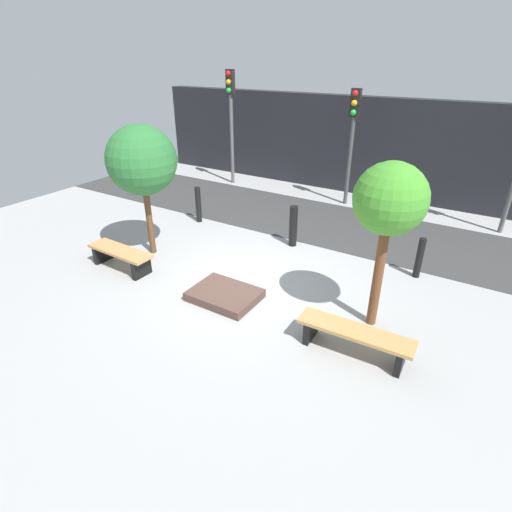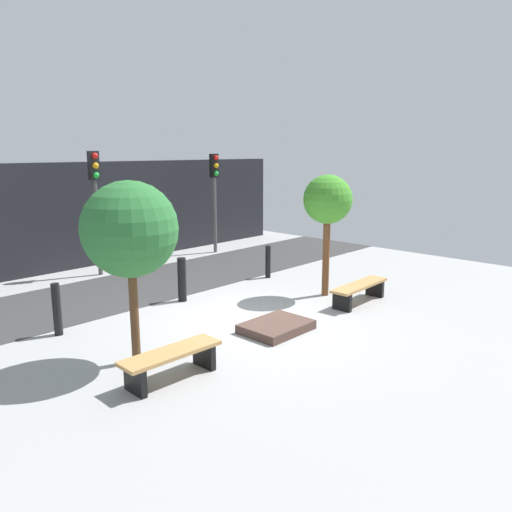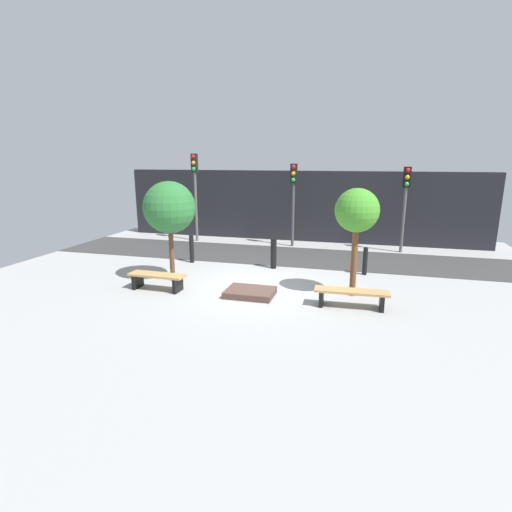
{
  "view_description": "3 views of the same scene",
  "coord_description": "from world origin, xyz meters",
  "px_view_note": "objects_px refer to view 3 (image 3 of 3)",
  "views": [
    {
      "loc": [
        4.03,
        -6.06,
        4.33
      ],
      "look_at": [
        0.48,
        -0.36,
        0.9
      ],
      "focal_mm": 28.0,
      "sensor_mm": 36.0,
      "label": 1
    },
    {
      "loc": [
        -7.0,
        -6.78,
        3.46
      ],
      "look_at": [
        0.26,
        0.03,
        1.34
      ],
      "focal_mm": 35.0,
      "sensor_mm": 36.0,
      "label": 2
    },
    {
      "loc": [
        2.84,
        -10.69,
        3.64
      ],
      "look_at": [
        0.03,
        -0.26,
        1.0
      ],
      "focal_mm": 28.0,
      "sensor_mm": 36.0,
      "label": 3
    }
  ],
  "objects_px": {
    "tree_behind_right_bench": "(357,212)",
    "traffic_light_mid_east": "(406,194)",
    "bench_left": "(157,279)",
    "traffic_light_mid_west": "(293,190)",
    "traffic_light_west": "(195,182)",
    "planter_bed": "(250,292)",
    "bollard_left": "(274,253)",
    "tree_behind_left_bench": "(169,208)",
    "bollard_far_left": "(192,249)",
    "bench_right": "(351,295)",
    "bollard_center": "(365,261)"
  },
  "relations": [
    {
      "from": "planter_bed",
      "to": "bench_right",
      "type": "bearing_deg",
      "value": -4.26
    },
    {
      "from": "planter_bed",
      "to": "tree_behind_right_bench",
      "type": "height_order",
      "value": "tree_behind_right_bench"
    },
    {
      "from": "tree_behind_right_bench",
      "to": "bollard_center",
      "type": "bearing_deg",
      "value": 81.64
    },
    {
      "from": "planter_bed",
      "to": "bollard_far_left",
      "type": "distance_m",
      "value": 4.2
    },
    {
      "from": "planter_bed",
      "to": "bollard_center",
      "type": "distance_m",
      "value": 4.19
    },
    {
      "from": "traffic_light_mid_east",
      "to": "bollard_left",
      "type": "bearing_deg",
      "value": -140.11
    },
    {
      "from": "tree_behind_right_bench",
      "to": "bollard_far_left",
      "type": "relative_size",
      "value": 2.87
    },
    {
      "from": "traffic_light_west",
      "to": "traffic_light_mid_west",
      "type": "distance_m",
      "value": 4.4
    },
    {
      "from": "tree_behind_left_bench",
      "to": "bollard_left",
      "type": "xyz_separation_m",
      "value": [
        2.69,
        2.15,
        -1.71
      ]
    },
    {
      "from": "traffic_light_mid_east",
      "to": "bench_left",
      "type": "bearing_deg",
      "value": -136.25
    },
    {
      "from": "planter_bed",
      "to": "traffic_light_mid_west",
      "type": "height_order",
      "value": "traffic_light_mid_west"
    },
    {
      "from": "bollard_left",
      "to": "traffic_light_mid_east",
      "type": "distance_m",
      "value": 6.0
    },
    {
      "from": "tree_behind_left_bench",
      "to": "bench_left",
      "type": "bearing_deg",
      "value": -90.0
    },
    {
      "from": "bollard_far_left",
      "to": "traffic_light_mid_east",
      "type": "relative_size",
      "value": 0.3
    },
    {
      "from": "bollard_far_left",
      "to": "bollard_left",
      "type": "xyz_separation_m",
      "value": [
        3.0,
        0.0,
        0.01
      ]
    },
    {
      "from": "planter_bed",
      "to": "tree_behind_left_bench",
      "type": "height_order",
      "value": "tree_behind_left_bench"
    },
    {
      "from": "bench_left",
      "to": "bollard_left",
      "type": "xyz_separation_m",
      "value": [
        2.69,
        3.11,
        0.18
      ]
    },
    {
      "from": "bollard_center",
      "to": "planter_bed",
      "type": "bearing_deg",
      "value": -135.94
    },
    {
      "from": "planter_bed",
      "to": "tree_behind_left_bench",
      "type": "relative_size",
      "value": 0.43
    },
    {
      "from": "bollard_far_left",
      "to": "traffic_light_mid_east",
      "type": "xyz_separation_m",
      "value": [
        7.39,
        3.67,
        1.81
      ]
    },
    {
      "from": "bench_right",
      "to": "bollard_left",
      "type": "height_order",
      "value": "bollard_left"
    },
    {
      "from": "bollard_center",
      "to": "traffic_light_mid_west",
      "type": "xyz_separation_m",
      "value": [
        -3.0,
        3.67,
        1.94
      ]
    },
    {
      "from": "bollard_center",
      "to": "traffic_light_west",
      "type": "bearing_deg",
      "value": 153.59
    },
    {
      "from": "planter_bed",
      "to": "tree_behind_right_bench",
      "type": "distance_m",
      "value": 3.55
    },
    {
      "from": "bollard_far_left",
      "to": "traffic_light_mid_west",
      "type": "bearing_deg",
      "value": 50.71
    },
    {
      "from": "tree_behind_left_bench",
      "to": "traffic_light_mid_west",
      "type": "bearing_deg",
      "value": 65.2
    },
    {
      "from": "bollard_left",
      "to": "planter_bed",
      "type": "bearing_deg",
      "value": -90.0
    },
    {
      "from": "tree_behind_left_bench",
      "to": "bollard_left",
      "type": "bearing_deg",
      "value": 38.61
    },
    {
      "from": "planter_bed",
      "to": "bollard_left",
      "type": "relative_size",
      "value": 1.26
    },
    {
      "from": "tree_behind_right_bench",
      "to": "traffic_light_west",
      "type": "relative_size",
      "value": 0.76
    },
    {
      "from": "bollard_far_left",
      "to": "bollard_center",
      "type": "xyz_separation_m",
      "value": [
        6.0,
        0.0,
        -0.06
      ]
    },
    {
      "from": "planter_bed",
      "to": "traffic_light_west",
      "type": "height_order",
      "value": "traffic_light_west"
    },
    {
      "from": "bench_left",
      "to": "bollard_far_left",
      "type": "bearing_deg",
      "value": 97.45
    },
    {
      "from": "bollard_left",
      "to": "bench_left",
      "type": "bearing_deg",
      "value": -130.87
    },
    {
      "from": "planter_bed",
      "to": "bollard_left",
      "type": "bearing_deg",
      "value": 90.0
    },
    {
      "from": "tree_behind_right_bench",
      "to": "traffic_light_mid_east",
      "type": "xyz_separation_m",
      "value": [
        1.7,
        5.82,
        0.04
      ]
    },
    {
      "from": "bench_right",
      "to": "bollard_far_left",
      "type": "xyz_separation_m",
      "value": [
        -5.69,
        3.11,
        0.18
      ]
    },
    {
      "from": "planter_bed",
      "to": "traffic_light_mid_west",
      "type": "xyz_separation_m",
      "value": [
        0.0,
        6.57,
        2.3
      ]
    },
    {
      "from": "bench_right",
      "to": "tree_behind_left_bench",
      "type": "distance_m",
      "value": 5.78
    },
    {
      "from": "bench_right",
      "to": "bollard_center",
      "type": "distance_m",
      "value": 3.12
    },
    {
      "from": "bench_right",
      "to": "traffic_light_west",
      "type": "bearing_deg",
      "value": 134.59
    },
    {
      "from": "bench_left",
      "to": "traffic_light_mid_west",
      "type": "xyz_separation_m",
      "value": [
        2.69,
        6.77,
        2.06
      ]
    },
    {
      "from": "tree_behind_left_bench",
      "to": "traffic_light_mid_west",
      "type": "xyz_separation_m",
      "value": [
        2.69,
        5.82,
        0.16
      ]
    },
    {
      "from": "bollard_left",
      "to": "tree_behind_left_bench",
      "type": "bearing_deg",
      "value": -141.39
    },
    {
      "from": "traffic_light_west",
      "to": "traffic_light_mid_west",
      "type": "height_order",
      "value": "traffic_light_west"
    },
    {
      "from": "planter_bed",
      "to": "tree_behind_left_bench",
      "type": "xyz_separation_m",
      "value": [
        -2.69,
        0.76,
        2.14
      ]
    },
    {
      "from": "tree_behind_right_bench",
      "to": "bollard_center",
      "type": "height_order",
      "value": "tree_behind_right_bench"
    },
    {
      "from": "traffic_light_mid_west",
      "to": "bollard_left",
      "type": "bearing_deg",
      "value": -90.0
    },
    {
      "from": "planter_bed",
      "to": "tree_behind_left_bench",
      "type": "distance_m",
      "value": 3.52
    },
    {
      "from": "bench_left",
      "to": "bollard_far_left",
      "type": "xyz_separation_m",
      "value": [
        -0.32,
        3.11,
        0.18
      ]
    }
  ]
}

